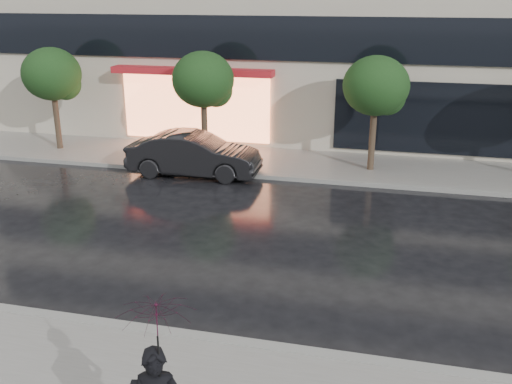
% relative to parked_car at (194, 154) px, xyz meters
% --- Properties ---
extents(ground, '(120.00, 120.00, 0.00)m').
position_rel_parked_car_xyz_m(ground, '(2.82, -8.28, -0.74)').
color(ground, black).
rests_on(ground, ground).
extents(sidewalk_far, '(60.00, 3.50, 0.12)m').
position_rel_parked_car_xyz_m(sidewalk_far, '(2.82, 1.97, -0.68)').
color(sidewalk_far, slate).
rests_on(sidewalk_far, ground).
extents(curb_near, '(60.00, 0.25, 0.14)m').
position_rel_parked_car_xyz_m(curb_near, '(2.82, -9.28, -0.67)').
color(curb_near, gray).
rests_on(curb_near, ground).
extents(curb_far, '(60.00, 0.25, 0.14)m').
position_rel_parked_car_xyz_m(curb_far, '(2.82, 0.22, -0.67)').
color(curb_far, gray).
rests_on(curb_far, ground).
extents(tree_far_west, '(2.20, 2.20, 3.99)m').
position_rel_parked_car_xyz_m(tree_far_west, '(-6.12, 1.75, 2.19)').
color(tree_far_west, '#33261C').
rests_on(tree_far_west, ground).
extents(tree_mid_west, '(2.20, 2.20, 3.99)m').
position_rel_parked_car_xyz_m(tree_mid_west, '(-0.12, 1.75, 2.19)').
color(tree_mid_west, '#33261C').
rests_on(tree_mid_west, ground).
extents(tree_mid_east, '(2.20, 2.20, 3.99)m').
position_rel_parked_car_xyz_m(tree_mid_east, '(5.88, 1.75, 2.19)').
color(tree_mid_east, '#33261C').
rests_on(tree_mid_east, ground).
extents(parked_car, '(4.50, 1.67, 1.47)m').
position_rel_parked_car_xyz_m(parked_car, '(0.00, 0.00, 0.00)').
color(parked_car, black).
rests_on(parked_car, ground).
extents(pedestrian_with_umbrella, '(1.12, 1.13, 2.46)m').
position_rel_parked_car_xyz_m(pedestrian_with_umbrella, '(3.89, -12.24, 0.96)').
color(pedestrian_with_umbrella, black).
rests_on(pedestrian_with_umbrella, sidewalk_near).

